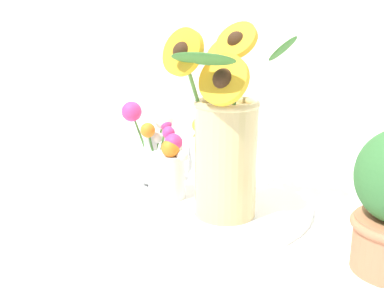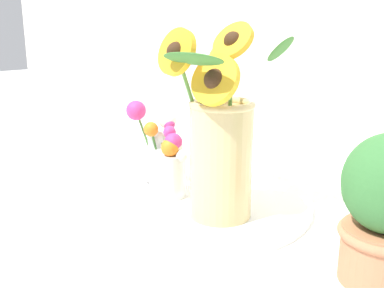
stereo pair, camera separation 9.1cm
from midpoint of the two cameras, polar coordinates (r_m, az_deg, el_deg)
name	(u,v)px [view 1 (the left image)]	position (r m, az deg, el deg)	size (l,w,h in m)	color
ground_plane	(182,213)	(0.91, -4.19, -8.78)	(6.00, 6.00, 0.00)	white
serving_tray	(192,200)	(0.94, -2.77, -7.19)	(0.49, 0.49, 0.02)	white
mason_jar_sunflowers	(225,141)	(0.82, 1.01, 0.31)	(0.22, 0.24, 0.35)	#D1B77A
vase_small_center	(168,169)	(0.92, -5.83, -3.21)	(0.09, 0.08, 0.15)	white
vase_bulb_right	(150,150)	(0.99, -7.96, -0.75)	(0.10, 0.09, 0.19)	white
vase_small_back	(201,151)	(1.03, -1.37, -0.89)	(0.06, 0.06, 0.15)	white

